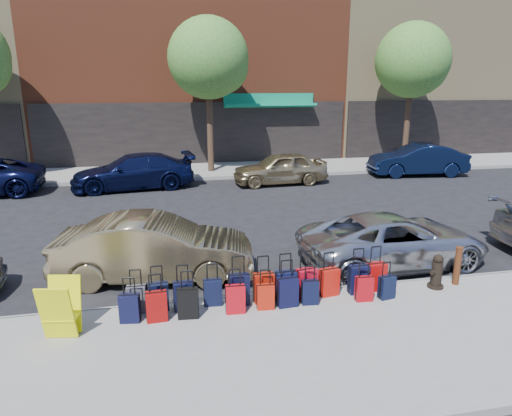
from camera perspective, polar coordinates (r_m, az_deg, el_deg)
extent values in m
plane|color=black|center=(13.83, -3.55, -3.22)|extent=(120.00, 120.00, 0.00)
cube|color=gray|center=(8.00, 3.25, -17.44)|extent=(60.00, 4.00, 0.15)
cube|color=gray|center=(23.46, -6.96, 4.65)|extent=(60.00, 4.00, 0.15)
cube|color=gray|center=(9.71, 0.19, -11.11)|extent=(60.00, 0.08, 0.15)
cube|color=gray|center=(21.49, -6.52, 3.67)|extent=(60.00, 0.08, 0.15)
cube|color=black|center=(25.15, -7.45, 9.10)|extent=(16.66, 0.15, 3.40)
cube|color=#0D7C59|center=(25.28, 1.79, 12.66)|extent=(5.00, 0.91, 0.27)
cube|color=#0D7C59|center=(25.56, 1.63, 13.48)|extent=(5.00, 0.10, 0.60)
cube|color=tan|center=(36.01, 19.70, 21.90)|extent=(15.00, 12.00, 18.00)
cube|color=black|center=(30.73, 24.24, 9.02)|extent=(14.70, 0.15, 3.40)
cylinder|color=black|center=(22.68, -5.78, 10.63)|extent=(0.30, 0.30, 4.80)
sphere|color=#316E24|center=(22.63, -6.00, 18.14)|extent=(3.80, 3.80, 3.80)
sphere|color=#316E24|center=(22.68, -4.39, 17.21)|extent=(2.58, 2.58, 2.58)
cylinder|color=black|center=(25.92, 18.40, 10.53)|extent=(0.30, 0.30, 4.80)
sphere|color=#316E24|center=(25.88, 18.98, 17.08)|extent=(3.80, 3.80, 3.80)
sphere|color=#316E24|center=(26.17, 20.09, 16.12)|extent=(2.58, 2.58, 2.58)
cube|color=#434248|center=(9.16, -14.70, -10.97)|extent=(0.37, 0.21, 0.54)
cylinder|color=black|center=(8.93, -14.96, -7.62)|extent=(0.20, 0.04, 0.03)
cube|color=black|center=(9.13, -12.12, -10.81)|extent=(0.40, 0.25, 0.56)
cylinder|color=black|center=(8.88, -12.34, -7.26)|extent=(0.21, 0.06, 0.03)
cube|color=black|center=(9.08, -9.05, -10.80)|extent=(0.39, 0.22, 0.57)
cylinder|color=black|center=(8.82, -9.21, -7.21)|extent=(0.21, 0.04, 0.03)
cube|color=black|center=(9.19, -5.42, -10.44)|extent=(0.36, 0.21, 0.53)
cylinder|color=black|center=(8.95, -5.52, -7.12)|extent=(0.20, 0.04, 0.03)
cube|color=black|center=(9.16, -2.15, -10.14)|extent=(0.42, 0.24, 0.62)
cylinder|color=black|center=(8.89, -2.20, -6.21)|extent=(0.23, 0.04, 0.03)
cube|color=#961709|center=(9.25, 0.97, -9.94)|extent=(0.41, 0.23, 0.60)
cylinder|color=black|center=(9.00, 0.99, -6.20)|extent=(0.23, 0.04, 0.03)
cube|color=black|center=(9.33, 3.75, -9.70)|extent=(0.42, 0.24, 0.61)
cylinder|color=black|center=(9.07, 3.82, -5.89)|extent=(0.23, 0.04, 0.03)
cube|color=#B20B1C|center=(9.48, 6.34, -9.33)|extent=(0.45, 0.30, 0.62)
cylinder|color=black|center=(9.22, 6.46, -5.54)|extent=(0.23, 0.08, 0.03)
cube|color=#B2140B|center=(9.65, 9.14, -9.13)|extent=(0.41, 0.27, 0.57)
cylinder|color=black|center=(9.41, 9.30, -5.67)|extent=(0.22, 0.07, 0.03)
cube|color=black|center=(9.85, 12.69, -8.69)|extent=(0.40, 0.23, 0.60)
cylinder|color=black|center=(9.61, 12.91, -5.13)|extent=(0.23, 0.03, 0.03)
cube|color=#AE0B0B|center=(10.06, 14.76, -8.31)|extent=(0.42, 0.26, 0.60)
cylinder|color=black|center=(9.82, 15.02, -4.81)|extent=(0.23, 0.05, 0.03)
cube|color=black|center=(8.87, -15.50, -11.98)|extent=(0.39, 0.26, 0.53)
cylinder|color=black|center=(8.63, -15.78, -8.56)|extent=(0.20, 0.06, 0.03)
cube|color=maroon|center=(8.78, -12.32, -11.94)|extent=(0.39, 0.24, 0.56)
cylinder|color=black|center=(8.52, -12.56, -8.29)|extent=(0.21, 0.05, 0.03)
cube|color=black|center=(8.79, -8.51, -11.70)|extent=(0.40, 0.25, 0.57)
cylinder|color=black|center=(8.53, -8.67, -8.00)|extent=(0.22, 0.05, 0.03)
cube|color=#B30B15|center=(8.88, -2.60, -11.32)|extent=(0.38, 0.23, 0.54)
cylinder|color=black|center=(8.63, -2.65, -7.83)|extent=(0.21, 0.04, 0.03)
cube|color=#B01C0B|center=(9.02, 1.19, -11.03)|extent=(0.35, 0.22, 0.49)
cylinder|color=black|center=(8.79, 1.21, -7.91)|extent=(0.19, 0.05, 0.03)
cube|color=black|center=(9.12, 3.94, -10.43)|extent=(0.41, 0.26, 0.59)
cylinder|color=black|center=(8.86, 4.02, -6.70)|extent=(0.22, 0.05, 0.03)
cube|color=black|center=(9.26, 6.75, -10.41)|extent=(0.35, 0.22, 0.49)
cylinder|color=black|center=(9.05, 6.86, -7.38)|extent=(0.19, 0.05, 0.03)
cube|color=#A40A12|center=(9.58, 13.35, -9.80)|extent=(0.35, 0.22, 0.50)
cylinder|color=black|center=(9.37, 13.56, -6.78)|extent=(0.19, 0.04, 0.03)
cube|color=black|center=(9.79, 16.03, -9.50)|extent=(0.35, 0.25, 0.47)
cylinder|color=black|center=(9.59, 16.26, -6.69)|extent=(0.18, 0.07, 0.03)
cylinder|color=black|center=(10.70, 21.49, -9.05)|extent=(0.34, 0.34, 0.06)
cylinder|color=black|center=(10.58, 21.65, -7.61)|extent=(0.23, 0.23, 0.53)
sphere|color=black|center=(10.46, 21.83, -5.94)|extent=(0.21, 0.21, 0.21)
cylinder|color=black|center=(10.56, 21.68, -7.32)|extent=(0.38, 0.24, 0.09)
cylinder|color=#38190C|center=(10.88, 23.87, -6.66)|extent=(0.14, 0.14, 0.84)
cylinder|color=#38190C|center=(10.74, 24.11, -4.57)|extent=(0.16, 0.16, 0.04)
cube|color=#F1EF0D|center=(8.55, -23.67, -12.01)|extent=(0.60, 0.35, 1.01)
cube|color=#F1EF0D|center=(8.85, -22.77, -10.95)|extent=(0.60, 0.35, 1.01)
cube|color=#F1EF0D|center=(8.77, -23.10, -12.37)|extent=(0.62, 0.46, 0.02)
imported|color=#94825B|center=(10.75, -12.52, -4.95)|extent=(4.66, 2.16, 1.48)
imported|color=#B8BABF|center=(11.80, 16.81, -3.86)|extent=(4.84, 2.51, 1.30)
imported|color=#0B1133|center=(20.21, -15.10, 4.42)|extent=(5.33, 2.67, 1.49)
imported|color=tan|center=(20.47, 3.01, 4.98)|extent=(4.26, 1.89, 1.43)
imported|color=#0B1633|center=(23.72, 19.54, 5.68)|extent=(4.78, 2.13, 1.53)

